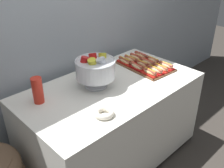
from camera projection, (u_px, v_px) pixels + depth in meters
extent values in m
plane|color=#38332D|center=(111.00, 155.00, 2.60)|extent=(10.00, 10.00, 0.00)
cube|color=#9EA8B2|center=(67.00, 13.00, 2.33)|extent=(6.00, 0.10, 2.60)
cube|color=white|center=(111.00, 121.00, 2.40)|extent=(1.57, 0.87, 0.75)
cylinder|color=black|center=(177.00, 137.00, 2.79)|extent=(0.05, 0.05, 0.04)
cylinder|color=black|center=(133.00, 112.00, 3.20)|extent=(0.05, 0.05, 0.04)
cube|color=brown|center=(145.00, 66.00, 2.54)|extent=(0.37, 0.55, 0.01)
cube|color=brown|center=(165.00, 75.00, 2.37)|extent=(0.33, 0.04, 0.01)
cube|color=brown|center=(127.00, 58.00, 2.71)|extent=(0.33, 0.04, 0.01)
cube|color=brown|center=(133.00, 70.00, 2.45)|extent=(0.06, 0.52, 0.01)
cube|color=brown|center=(156.00, 62.00, 2.63)|extent=(0.06, 0.52, 0.01)
cube|color=red|center=(150.00, 74.00, 2.36)|extent=(0.08, 0.16, 0.02)
ellipsoid|color=tan|center=(150.00, 72.00, 2.35)|extent=(0.06, 0.15, 0.04)
cylinder|color=brown|center=(150.00, 71.00, 2.34)|extent=(0.05, 0.15, 0.03)
cylinder|color=yellow|center=(150.00, 69.00, 2.34)|extent=(0.02, 0.13, 0.01)
cube|color=#B21414|center=(155.00, 72.00, 2.40)|extent=(0.08, 0.17, 0.02)
ellipsoid|color=beige|center=(155.00, 70.00, 2.39)|extent=(0.06, 0.16, 0.04)
cylinder|color=#9E4C38|center=(155.00, 69.00, 2.39)|extent=(0.04, 0.16, 0.03)
cylinder|color=yellow|center=(156.00, 67.00, 2.38)|extent=(0.02, 0.13, 0.01)
cube|color=red|center=(161.00, 70.00, 2.44)|extent=(0.08, 0.18, 0.02)
ellipsoid|color=beige|center=(161.00, 68.00, 2.43)|extent=(0.06, 0.17, 0.04)
cylinder|color=#9E4C38|center=(161.00, 67.00, 2.43)|extent=(0.04, 0.16, 0.03)
cylinder|color=yellow|center=(161.00, 65.00, 2.42)|extent=(0.02, 0.13, 0.01)
cube|color=red|center=(166.00, 68.00, 2.49)|extent=(0.07, 0.17, 0.02)
ellipsoid|color=beige|center=(166.00, 65.00, 2.48)|extent=(0.06, 0.15, 0.04)
cylinder|color=#A8563D|center=(166.00, 64.00, 2.47)|extent=(0.04, 0.15, 0.03)
cylinder|color=yellow|center=(166.00, 63.00, 2.46)|extent=(0.01, 0.12, 0.01)
cube|color=#B21414|center=(137.00, 68.00, 2.47)|extent=(0.08, 0.17, 0.02)
ellipsoid|color=beige|center=(137.00, 66.00, 2.46)|extent=(0.07, 0.16, 0.04)
cylinder|color=#A8563D|center=(137.00, 65.00, 2.45)|extent=(0.05, 0.16, 0.03)
cylinder|color=red|center=(137.00, 64.00, 2.45)|extent=(0.02, 0.13, 0.01)
cube|color=#B21414|center=(142.00, 66.00, 2.51)|extent=(0.06, 0.16, 0.02)
ellipsoid|color=#E0BC7F|center=(142.00, 64.00, 2.50)|extent=(0.05, 0.15, 0.04)
cylinder|color=brown|center=(142.00, 63.00, 2.50)|extent=(0.04, 0.14, 0.03)
cylinder|color=yellow|center=(143.00, 62.00, 2.49)|extent=(0.01, 0.12, 0.01)
cube|color=red|center=(148.00, 64.00, 2.56)|extent=(0.07, 0.18, 0.02)
ellipsoid|color=#E0BC7F|center=(148.00, 62.00, 2.55)|extent=(0.05, 0.16, 0.04)
cylinder|color=#A8563D|center=(148.00, 61.00, 2.54)|extent=(0.04, 0.15, 0.03)
cylinder|color=red|center=(148.00, 60.00, 2.53)|extent=(0.01, 0.13, 0.01)
cube|color=red|center=(153.00, 62.00, 2.60)|extent=(0.07, 0.16, 0.02)
ellipsoid|color=#E0BC7F|center=(153.00, 60.00, 2.59)|extent=(0.06, 0.15, 0.04)
cylinder|color=#A8563D|center=(153.00, 59.00, 2.58)|extent=(0.04, 0.14, 0.03)
cylinder|color=yellow|center=(153.00, 58.00, 2.58)|extent=(0.02, 0.12, 0.01)
cube|color=red|center=(125.00, 63.00, 2.58)|extent=(0.08, 0.19, 0.02)
ellipsoid|color=#E0BC7F|center=(125.00, 61.00, 2.57)|extent=(0.07, 0.17, 0.04)
cylinder|color=brown|center=(125.00, 60.00, 2.57)|extent=(0.05, 0.17, 0.03)
cylinder|color=yellow|center=(125.00, 59.00, 2.56)|extent=(0.02, 0.14, 0.01)
cube|color=#B21414|center=(130.00, 61.00, 2.62)|extent=(0.09, 0.18, 0.02)
ellipsoid|color=tan|center=(131.00, 59.00, 2.61)|extent=(0.07, 0.16, 0.04)
cylinder|color=#9E4C38|center=(131.00, 58.00, 2.61)|extent=(0.05, 0.16, 0.03)
cylinder|color=yellow|center=(131.00, 57.00, 2.60)|extent=(0.02, 0.13, 0.01)
cube|color=#B21414|center=(136.00, 59.00, 2.67)|extent=(0.08, 0.18, 0.02)
ellipsoid|color=#E0BC7F|center=(136.00, 57.00, 2.66)|extent=(0.06, 0.16, 0.04)
cylinder|color=brown|center=(136.00, 56.00, 2.65)|extent=(0.04, 0.15, 0.03)
cylinder|color=red|center=(136.00, 55.00, 2.64)|extent=(0.02, 0.13, 0.01)
cube|color=red|center=(141.00, 57.00, 2.71)|extent=(0.08, 0.18, 0.02)
ellipsoid|color=tan|center=(141.00, 55.00, 2.70)|extent=(0.06, 0.16, 0.04)
cylinder|color=#9E4C38|center=(141.00, 54.00, 2.69)|extent=(0.04, 0.17, 0.03)
cylinder|color=red|center=(141.00, 53.00, 2.69)|extent=(0.01, 0.14, 0.01)
cylinder|color=silver|center=(96.00, 85.00, 2.20)|extent=(0.19, 0.19, 0.02)
cone|color=silver|center=(96.00, 81.00, 2.18)|extent=(0.07, 0.07, 0.07)
cylinder|color=silver|center=(95.00, 69.00, 2.13)|extent=(0.32, 0.32, 0.15)
torus|color=silver|center=(95.00, 61.00, 2.09)|extent=(0.33, 0.33, 0.02)
cylinder|color=yellow|center=(103.00, 60.00, 2.16)|extent=(0.12, 0.12, 0.14)
cylinder|color=red|center=(93.00, 61.00, 2.15)|extent=(0.11, 0.13, 0.14)
cylinder|color=red|center=(84.00, 64.00, 2.09)|extent=(0.11, 0.10, 0.14)
cylinder|color=yellow|center=(93.00, 66.00, 2.07)|extent=(0.10, 0.08, 0.14)
cylinder|color=#B7BCC6|center=(103.00, 65.00, 2.08)|extent=(0.11, 0.09, 0.14)
cylinder|color=red|center=(38.00, 95.00, 1.96)|extent=(0.08, 0.08, 0.12)
cylinder|color=red|center=(38.00, 93.00, 1.95)|extent=(0.08, 0.08, 0.12)
cylinder|color=red|center=(38.00, 90.00, 1.94)|extent=(0.08, 0.08, 0.12)
cylinder|color=red|center=(37.00, 88.00, 1.93)|extent=(0.08, 0.08, 0.12)
cylinder|color=red|center=(37.00, 85.00, 1.92)|extent=(0.08, 0.08, 0.12)
torus|color=silver|center=(104.00, 113.00, 1.83)|extent=(0.15, 0.15, 0.04)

